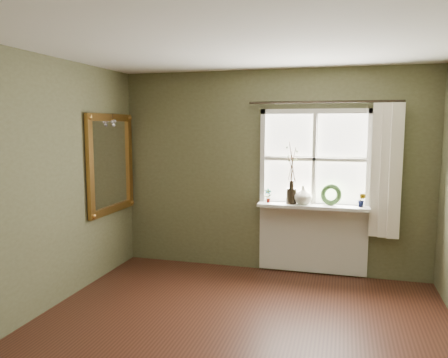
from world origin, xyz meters
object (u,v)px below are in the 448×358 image
Objects in this scene: cream_vase at (303,195)px; gilt_mirror at (111,163)px; wreath at (331,197)px; dark_jug at (291,196)px.

gilt_mirror reaches higher than cream_vase.
cream_vase is 0.19× the size of gilt_mirror.
gilt_mirror is (-2.73, -0.50, 0.39)m from wreath.
gilt_mirror is at bearing -152.03° from wreath.
dark_jug is 0.15m from cream_vase.
dark_jug is 2.33m from gilt_mirror.
wreath is at bearing 4.75° from dark_jug.
cream_vase is at bearing 10.97° from gilt_mirror.
gilt_mirror is at bearing -169.03° from cream_vase.
cream_vase is 0.34m from wreath.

